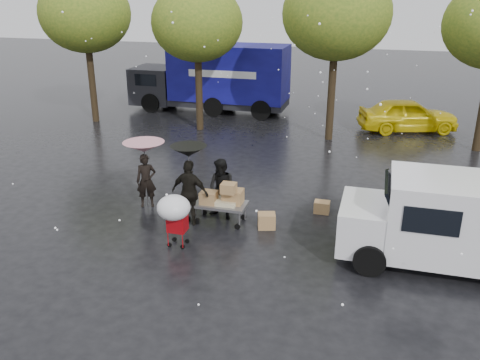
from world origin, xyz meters
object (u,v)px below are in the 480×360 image
(white_van, at_px, (454,222))
(blue_truck, at_px, (214,78))
(person_black, at_px, (190,193))
(shopping_cart, at_px, (174,210))
(person_pink, at_px, (146,181))
(vendor_cart, at_px, (223,199))
(yellow_taxi, at_px, (408,115))

(white_van, xyz_separation_m, blue_truck, (-10.50, 13.69, 0.60))
(person_black, relative_size, shopping_cart, 1.29)
(person_pink, height_order, blue_truck, blue_truck)
(vendor_cart, relative_size, shopping_cart, 1.04)
(vendor_cart, bearing_deg, yellow_taxi, 65.68)
(vendor_cart, bearing_deg, person_black, -159.86)
(person_pink, height_order, person_black, person_black)
(person_pink, distance_m, blue_truck, 12.63)
(person_black, xyz_separation_m, yellow_taxi, (6.08, 11.88, -0.19))
(shopping_cart, relative_size, white_van, 0.30)
(vendor_cart, height_order, yellow_taxi, yellow_taxi)
(person_pink, distance_m, vendor_cart, 2.61)
(shopping_cart, xyz_separation_m, white_van, (6.63, 1.00, 0.10))
(person_black, distance_m, blue_truck, 13.76)
(blue_truck, height_order, yellow_taxi, blue_truck)
(vendor_cart, xyz_separation_m, blue_truck, (-4.57, 12.91, 1.03))
(shopping_cart, relative_size, yellow_taxi, 0.33)
(person_black, relative_size, vendor_cart, 1.24)
(person_pink, xyz_separation_m, yellow_taxi, (7.79, 11.09, -0.07))
(shopping_cart, height_order, blue_truck, blue_truck)
(person_pink, height_order, shopping_cart, person_pink)
(vendor_cart, relative_size, white_van, 0.31)
(yellow_taxi, bearing_deg, white_van, 165.98)
(shopping_cart, bearing_deg, person_black, 95.81)
(person_pink, distance_m, yellow_taxi, 13.56)
(white_van, height_order, blue_truck, blue_truck)
(person_black, height_order, vendor_cart, person_black)
(vendor_cart, distance_m, blue_truck, 13.73)
(person_black, bearing_deg, vendor_cart, -153.63)
(person_pink, xyz_separation_m, white_van, (8.49, -1.25, 0.34))
(person_pink, bearing_deg, blue_truck, 74.85)
(blue_truck, bearing_deg, white_van, -52.50)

